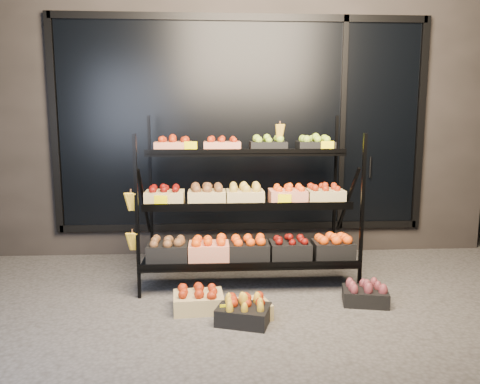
{
  "coord_description": "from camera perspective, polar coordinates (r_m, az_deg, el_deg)",
  "views": [
    {
      "loc": [
        -0.35,
        -3.96,
        1.64
      ],
      "look_at": [
        -0.08,
        0.55,
        0.92
      ],
      "focal_mm": 35.0,
      "sensor_mm": 36.0,
      "label": 1
    }
  ],
  "objects": [
    {
      "name": "floor_crate_left",
      "position": [
        4.13,
        -5.1,
        -12.89
      ],
      "size": [
        0.45,
        0.34,
        0.21
      ],
      "rotation": [
        0.0,
        0.0,
        0.08
      ],
      "color": "tan",
      "rests_on": "ground"
    },
    {
      "name": "tag_floor_a",
      "position": [
        3.89,
        -1.48,
        -14.87
      ],
      "size": [
        0.13,
        0.01,
        0.12
      ],
      "primitive_type": "cube",
      "color": "#FFED00",
      "rests_on": "ground"
    },
    {
      "name": "floor_crate_right",
      "position": [
        4.39,
        15.02,
        -11.87
      ],
      "size": [
        0.44,
        0.36,
        0.2
      ],
      "rotation": [
        0.0,
        0.0,
        -0.21
      ],
      "color": "black",
      "rests_on": "ground"
    },
    {
      "name": "building",
      "position": [
        6.55,
        -0.39,
        10.02
      ],
      "size": [
        6.0,
        2.08,
        3.5
      ],
      "color": "#2D2826",
      "rests_on": "ground"
    },
    {
      "name": "ground",
      "position": [
        4.3,
        1.54,
        -13.36
      ],
      "size": [
        24.0,
        24.0,
        0.0
      ],
      "primitive_type": "plane",
      "color": "#514F4C",
      "rests_on": "ground"
    },
    {
      "name": "floor_crate_midright",
      "position": [
        3.98,
        0.77,
        -13.85
      ],
      "size": [
        0.44,
        0.37,
        0.2
      ],
      "rotation": [
        0.0,
        0.0,
        0.27
      ],
      "color": "tan",
      "rests_on": "ground"
    },
    {
      "name": "display_rack",
      "position": [
        4.65,
        0.78,
        -1.49
      ],
      "size": [
        2.18,
        1.02,
        1.69
      ],
      "color": "black",
      "rests_on": "ground"
    },
    {
      "name": "floor_crate_midleft",
      "position": [
        3.88,
        0.43,
        -14.36
      ],
      "size": [
        0.48,
        0.41,
        0.2
      ],
      "rotation": [
        0.0,
        0.0,
        -0.32
      ],
      "color": "black",
      "rests_on": "ground"
    }
  ]
}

